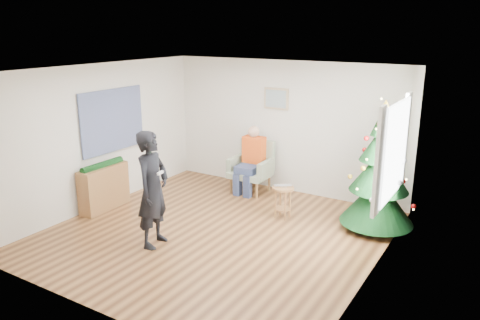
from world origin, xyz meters
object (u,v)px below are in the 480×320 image
Objects in this scene: christmas_tree at (380,173)px; armchair at (252,173)px; standing_man at (153,189)px; console at (104,188)px; stool at (283,202)px.

christmas_tree reaches higher than armchair.
standing_man is at bearing -139.41° from christmas_tree.
armchair is 0.57× the size of standing_man.
standing_man is 1.78× the size of console.
christmas_tree is 3.59m from standing_man.
standing_man is (-2.72, -2.33, -0.08)m from christmas_tree.
standing_man is (-0.06, -2.86, 0.51)m from armchair.
standing_man is 1.93m from console.
armchair is 1.02× the size of console.
christmas_tree is 2.78m from armchair.
stool is 0.55× the size of armchair.
console is at bearing 59.85° from standing_man.
standing_man is at bearing -22.43° from console.
christmas_tree is at bearing -59.56° from standing_man.
stool is 0.56× the size of console.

